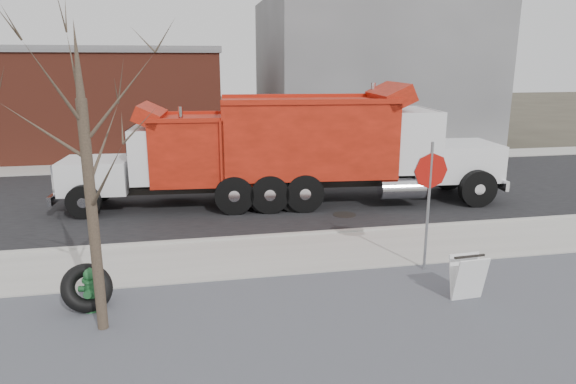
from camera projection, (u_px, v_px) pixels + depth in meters
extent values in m
plane|color=#383328|center=(262.00, 261.00, 12.07)|extent=(120.00, 120.00, 0.00)
cube|color=slate|center=(292.00, 336.00, 8.74)|extent=(60.00, 5.00, 0.03)
cube|color=#9E9B93|center=(261.00, 256.00, 12.30)|extent=(60.00, 2.50, 0.06)
cube|color=#9E9B93|center=(254.00, 237.00, 13.53)|extent=(60.00, 0.15, 0.11)
cube|color=black|center=(237.00, 195.00, 18.06)|extent=(60.00, 9.40, 0.02)
cube|color=#9E9B93|center=(224.00, 164.00, 23.47)|extent=(60.00, 2.00, 0.06)
cube|color=gray|center=(370.00, 72.00, 29.88)|extent=(12.00, 10.00, 8.00)
cube|color=maroon|center=(16.00, 104.00, 25.75)|extent=(20.00, 8.00, 5.00)
cube|color=gray|center=(9.00, 49.00, 25.10)|extent=(20.20, 8.20, 0.30)
cylinder|color=#382D23|center=(93.00, 221.00, 8.51)|extent=(0.18, 0.18, 4.00)
cone|color=#382D23|center=(77.00, 59.00, 7.87)|extent=(0.14, 0.14, 1.20)
cylinder|color=#245F30|center=(93.00, 308.00, 9.71)|extent=(0.45, 0.45, 0.06)
cylinder|color=#245F30|center=(92.00, 293.00, 9.63)|extent=(0.23, 0.23, 0.61)
cylinder|color=#245F30|center=(90.00, 280.00, 9.56)|extent=(0.30, 0.30, 0.05)
sphere|color=#245F30|center=(90.00, 275.00, 9.54)|extent=(0.24, 0.24, 0.24)
cylinder|color=#245F30|center=(89.00, 270.00, 9.51)|extent=(0.05, 0.05, 0.06)
cylinder|color=#245F30|center=(82.00, 289.00, 9.60)|extent=(0.14, 0.13, 0.11)
cylinder|color=#245F30|center=(101.00, 289.00, 9.62)|extent=(0.14, 0.13, 0.11)
cylinder|color=#245F30|center=(88.00, 294.00, 9.45)|extent=(0.17, 0.14, 0.15)
torus|color=black|center=(87.00, 288.00, 9.66)|extent=(1.22, 1.16, 0.93)
cylinder|color=gray|center=(428.00, 208.00, 11.21)|extent=(0.06, 0.06, 2.91)
cylinder|color=#AA120C|center=(431.00, 171.00, 11.00)|extent=(0.79, 0.09, 0.79)
cube|color=white|center=(470.00, 280.00, 9.90)|extent=(0.67, 0.26, 0.89)
cube|color=white|center=(465.00, 276.00, 10.08)|extent=(0.67, 0.26, 0.89)
cube|color=black|center=(470.00, 256.00, 9.88)|extent=(0.65, 0.08, 0.04)
cube|color=black|center=(348.00, 180.00, 17.11)|extent=(9.31, 1.73, 0.24)
cube|color=silver|center=(458.00, 160.00, 17.36)|extent=(2.55, 2.31, 1.19)
cube|color=silver|center=(488.00, 160.00, 17.47)|extent=(0.22, 1.89, 1.08)
cube|color=silver|center=(405.00, 139.00, 16.97)|extent=(1.94, 2.63, 1.95)
cube|color=black|center=(428.00, 122.00, 16.92)|extent=(0.23, 2.16, 0.87)
cube|color=red|center=(307.00, 137.00, 16.60)|extent=(5.62, 3.05, 2.38)
cylinder|color=silver|center=(372.00, 121.00, 17.75)|extent=(0.16, 0.16, 2.60)
cylinder|color=black|center=(448.00, 173.00, 18.68)|extent=(1.22, 0.43, 1.19)
cylinder|color=black|center=(478.00, 188.00, 16.43)|extent=(1.22, 0.43, 1.19)
cylinder|color=black|center=(265.00, 178.00, 17.85)|extent=(1.22, 0.43, 1.19)
cylinder|color=black|center=(269.00, 193.00, 15.85)|extent=(1.22, 0.43, 1.19)
cube|color=black|center=(190.00, 188.00, 16.48)|extent=(7.56, 1.35, 0.20)
cube|color=silver|center=(97.00, 175.00, 16.02)|extent=(2.15, 1.94, 1.01)
cube|color=silver|center=(61.00, 176.00, 15.90)|extent=(0.18, 1.61, 0.92)
cube|color=silver|center=(157.00, 153.00, 16.09)|extent=(1.62, 2.22, 1.66)
cube|color=black|center=(132.00, 139.00, 15.89)|extent=(0.18, 1.84, 0.74)
cube|color=red|center=(227.00, 149.00, 16.32)|extent=(4.75, 2.54, 2.03)
cylinder|color=silver|center=(182.00, 144.00, 15.25)|extent=(0.14, 0.14, 2.21)
cylinder|color=black|center=(84.00, 202.00, 15.19)|extent=(1.03, 0.35, 1.01)
cylinder|color=black|center=(99.00, 186.00, 17.11)|extent=(1.03, 0.35, 1.01)
cylinder|color=black|center=(264.00, 195.00, 15.93)|extent=(1.03, 0.35, 1.01)
cylinder|color=black|center=(260.00, 182.00, 17.63)|extent=(1.03, 0.35, 1.01)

